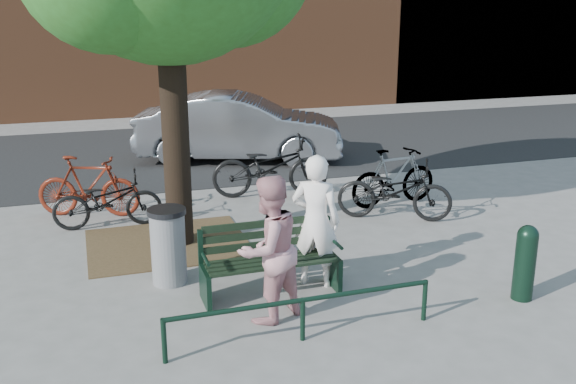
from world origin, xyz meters
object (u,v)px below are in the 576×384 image
object	(u,v)px
person_left	(316,221)
parked_car	(239,127)
person_right	(269,249)
park_bench	(269,257)
litter_bin	(168,246)
bollard	(525,260)
bicycle_c	(270,167)

from	to	relation	value
person_left	parked_car	distance (m)	7.11
person_right	parked_car	size ratio (longest dim) A/B	0.36
park_bench	litter_bin	size ratio (longest dim) A/B	1.70
litter_bin	parked_car	bearing A→B (deg)	68.30
bollard	bicycle_c	bearing A→B (deg)	108.12
park_bench	bollard	distance (m)	3.17
litter_bin	parked_car	distance (m)	6.93
park_bench	person_left	distance (m)	0.76
bollard	litter_bin	world-z (taller)	litter_bin
person_right	bicycle_c	world-z (taller)	person_right
person_left	bicycle_c	bearing A→B (deg)	-63.56
person_left	person_right	xyz separation A→B (m)	(-0.85, -0.75, -0.01)
parked_car	park_bench	bearing A→B (deg)	-172.01
park_bench	person_right	size ratio (longest dim) A/B	1.01
park_bench	litter_bin	distance (m)	1.36
park_bench	person_right	xyz separation A→B (m)	(-0.20, -0.67, 0.39)
person_right	person_left	bearing A→B (deg)	-164.77
park_bench	bicycle_c	distance (m)	4.27
litter_bin	parked_car	world-z (taller)	parked_car
person_left	bollard	world-z (taller)	person_left
park_bench	parked_car	distance (m)	7.28
parked_car	person_right	bearing A→B (deg)	-172.51
person_left	parked_car	size ratio (longest dim) A/B	0.37
person_right	bollard	world-z (taller)	person_right
park_bench	parked_car	world-z (taller)	parked_car
litter_bin	bicycle_c	size ratio (longest dim) A/B	0.47
park_bench	bollard	world-z (taller)	park_bench
bicycle_c	parked_car	distance (m)	3.06
bollard	parked_car	world-z (taller)	parked_car
person_left	bollard	size ratio (longest dim) A/B	1.80
bollard	parked_car	size ratio (longest dim) A/B	0.20
park_bench	person_right	world-z (taller)	person_right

